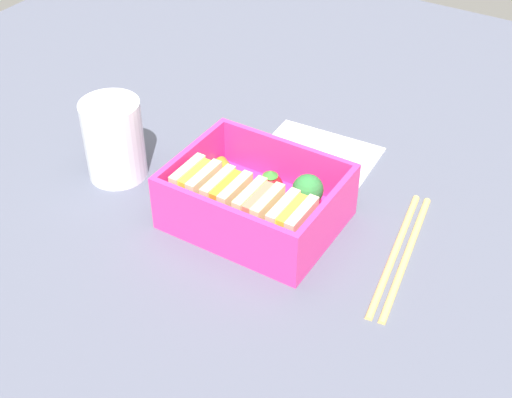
# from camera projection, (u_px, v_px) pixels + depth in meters

# --- Properties ---
(ground_plane) EXTENTS (1.20, 1.20, 0.02)m
(ground_plane) POSITION_uv_depth(u_px,v_px,m) (256.00, 228.00, 0.72)
(ground_plane) COLOR #525769
(bento_tray) EXTENTS (0.16, 0.13, 0.01)m
(bento_tray) POSITION_uv_depth(u_px,v_px,m) (256.00, 215.00, 0.71)
(bento_tray) COLOR #F3318E
(bento_tray) RESTS_ON ground_plane
(bento_rim) EXTENTS (0.16, 0.13, 0.05)m
(bento_rim) POSITION_uv_depth(u_px,v_px,m) (256.00, 192.00, 0.69)
(bento_rim) COLOR #F3318E
(bento_rim) RESTS_ON bento_tray
(sandwich_left) EXTENTS (0.03, 0.05, 0.05)m
(sandwich_left) POSITION_uv_depth(u_px,v_px,m) (292.00, 225.00, 0.65)
(sandwich_left) COLOR beige
(sandwich_left) RESTS_ON bento_tray
(sandwich_center_left) EXTENTS (0.03, 0.05, 0.05)m
(sandwich_center_left) POSITION_uv_depth(u_px,v_px,m) (259.00, 212.00, 0.67)
(sandwich_center_left) COLOR beige
(sandwich_center_left) RESTS_ON bento_tray
(sandwich_center) EXTENTS (0.03, 0.05, 0.05)m
(sandwich_center) POSITION_uv_depth(u_px,v_px,m) (227.00, 200.00, 0.68)
(sandwich_center) COLOR beige
(sandwich_center) RESTS_ON bento_tray
(sandwich_center_right) EXTENTS (0.03, 0.05, 0.05)m
(sandwich_center_right) POSITION_uv_depth(u_px,v_px,m) (197.00, 188.00, 0.70)
(sandwich_center_right) COLOR beige
(sandwich_center_right) RESTS_ON bento_tray
(broccoli_floret) EXTENTS (0.03, 0.03, 0.04)m
(broccoli_floret) POSITION_uv_depth(u_px,v_px,m) (308.00, 191.00, 0.69)
(broccoli_floret) COLOR #83BA6F
(broccoli_floret) RESTS_ON bento_tray
(strawberry_far_left) EXTENTS (0.03, 0.03, 0.03)m
(strawberry_far_left) POSITION_uv_depth(u_px,v_px,m) (270.00, 185.00, 0.71)
(strawberry_far_left) COLOR red
(strawberry_far_left) RESTS_ON bento_tray
(carrot_stick_far_left) EXTENTS (0.05, 0.04, 0.01)m
(carrot_stick_far_left) POSITION_uv_depth(u_px,v_px,m) (229.00, 174.00, 0.74)
(carrot_stick_far_left) COLOR orange
(carrot_stick_far_left) RESTS_ON bento_tray
(chopstick_pair) EXTENTS (0.05, 0.18, 0.01)m
(chopstick_pair) POSITION_uv_depth(u_px,v_px,m) (401.00, 252.00, 0.67)
(chopstick_pair) COLOR #D9B663
(chopstick_pair) RESTS_ON ground_plane
(drinking_glass) EXTENTS (0.06, 0.06, 0.09)m
(drinking_glass) POSITION_uv_depth(u_px,v_px,m) (114.00, 140.00, 0.75)
(drinking_glass) COLOR white
(drinking_glass) RESTS_ON ground_plane
(folded_napkin) EXTENTS (0.13, 0.09, 0.00)m
(folded_napkin) POSITION_uv_depth(u_px,v_px,m) (320.00, 151.00, 0.80)
(folded_napkin) COLOR white
(folded_napkin) RESTS_ON ground_plane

